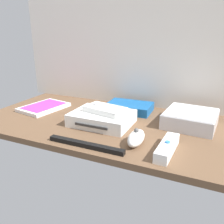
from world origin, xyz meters
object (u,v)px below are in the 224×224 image
Objects in this scene: mini_computer at (190,119)px; network_router at (129,107)px; game_case at (44,107)px; remote_classic_pad at (105,109)px; remote_nunchuk at (136,138)px; sensor_bar at (86,145)px; remote_wand at (167,148)px; game_console at (102,118)px.

network_router is (-24.93, 6.11, -0.94)cm from mini_computer.
remote_classic_pad is at bearing 1.14° from game_case.
remote_nunchuk is 0.42× the size of sensor_bar.
remote_wand is (-3.34, -22.77, -1.13)cm from mini_computer.
network_router is 1.17× the size of remote_classic_pad.
remote_wand is 9.51cm from remote_nunchuk.
remote_nunchuk is at bearing -23.87° from remote_classic_pad.
remote_wand is (25.68, -11.62, -0.69)cm from game_console.
mini_computer reaches higher than network_router.
sensor_bar is (2.69, -18.57, -4.71)cm from remote_classic_pad.
game_console reaches higher than game_case.
remote_classic_pad is (-28.11, -10.57, 2.77)cm from mini_computer.
game_console is 1.00× the size of game_case.
network_router is (4.09, 17.26, -0.50)cm from game_console.
game_case is at bearing -174.35° from mini_computer.
network_router is at bearing 28.79° from game_case.
network_router is 36.06cm from remote_wand.
remote_wand is at bearing 16.30° from sensor_bar.
mini_computer is at bearing 21.00° from game_console.
game_console is at bearing -104.86° from network_router.
mini_computer is 1.22× the size of remote_wand.
remote_wand reaches higher than sensor_bar.
remote_nunchuk is 0.65× the size of remote_classic_pad.
sensor_bar is (-22.08, -6.37, -0.81)cm from remote_wand.
game_case is 1.15× the size of network_router.
remote_wand reaches higher than game_case.
game_case is 36.57cm from network_router.
game_case is (-59.47, -5.89, -1.88)cm from mini_computer.
game_console is 1.15× the size of network_router.
remote_classic_pad is 0.65× the size of sensor_bar.
mini_computer is at bearing 49.10° from sensor_bar.
remote_nunchuk is at bearing -32.31° from game_console.
game_case is (-30.44, 5.26, -1.44)cm from game_console.
remote_nunchuk is 19.12cm from remote_classic_pad.
game_console is 30.93cm from game_case.
remote_classic_pad is at bearing 156.09° from remote_wand.
remote_nunchuk is (46.73, -15.55, 1.28)cm from game_case.
remote_wand is at bearing -54.74° from network_router.
mini_computer is (29.03, 11.15, 0.44)cm from game_console.
game_case is 32.04cm from remote_classic_pad.
remote_nunchuk reaches higher than game_console.
game_case is at bearing 145.88° from sensor_bar.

